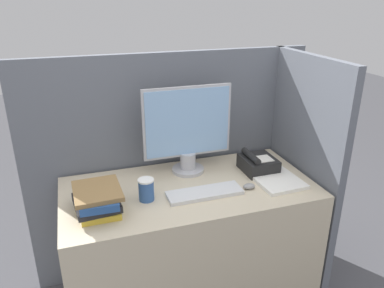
{
  "coord_description": "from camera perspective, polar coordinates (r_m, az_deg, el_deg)",
  "views": [
    {
      "loc": [
        -0.54,
        -1.35,
        1.72
      ],
      "look_at": [
        0.03,
        0.37,
        0.98
      ],
      "focal_mm": 35.0,
      "sensor_mm": 36.0,
      "label": 1
    }
  ],
  "objects": [
    {
      "name": "cubicle_panel_rear",
      "position": [
        2.35,
        -3.16,
        -3.39
      ],
      "size": [
        1.74,
        0.04,
        1.41
      ],
      "color": "slate",
      "rests_on": "ground_plane"
    },
    {
      "name": "cubicle_panel_right",
      "position": [
        2.35,
        16.1,
        -4.33
      ],
      "size": [
        0.04,
        0.73,
        1.41
      ],
      "color": "slate",
      "rests_on": "ground_plane"
    },
    {
      "name": "desk",
      "position": [
        2.22,
        -0.36,
        -15.08
      ],
      "size": [
        1.34,
        0.67,
        0.75
      ],
      "color": "beige",
      "rests_on": "ground_plane"
    },
    {
      "name": "monitor",
      "position": [
        2.09,
        -0.67,
        1.8
      ],
      "size": [
        0.51,
        0.18,
        0.5
      ],
      "color": "#B7B7BC",
      "rests_on": "desk"
    },
    {
      "name": "keyboard",
      "position": [
        1.94,
        1.94,
        -7.45
      ],
      "size": [
        0.39,
        0.13,
        0.02
      ],
      "color": "silver",
      "rests_on": "desk"
    },
    {
      "name": "mouse",
      "position": [
        2.01,
        8.7,
        -6.39
      ],
      "size": [
        0.06,
        0.04,
        0.03
      ],
      "color": "gray",
      "rests_on": "desk"
    },
    {
      "name": "coffee_cup",
      "position": [
        1.89,
        -6.99,
        -6.92
      ],
      "size": [
        0.08,
        0.08,
        0.11
      ],
      "color": "#335999",
      "rests_on": "desk"
    },
    {
      "name": "book_stack",
      "position": [
        1.83,
        -14.15,
        -8.18
      ],
      "size": [
        0.23,
        0.29,
        0.12
      ],
      "color": "gold",
      "rests_on": "desk"
    },
    {
      "name": "desk_telephone",
      "position": [
        2.2,
        9.99,
        -2.97
      ],
      "size": [
        0.18,
        0.2,
        0.12
      ],
      "color": "black",
      "rests_on": "desk"
    },
    {
      "name": "paper_pile",
      "position": [
        2.12,
        12.77,
        -5.36
      ],
      "size": [
        0.25,
        0.29,
        0.02
      ],
      "color": "white",
      "rests_on": "desk"
    }
  ]
}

